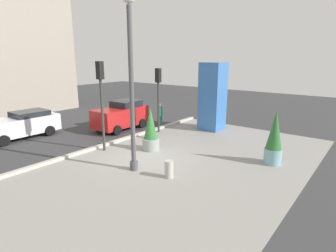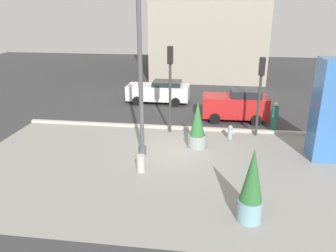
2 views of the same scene
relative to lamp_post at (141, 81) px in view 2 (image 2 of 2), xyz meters
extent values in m
plane|color=#38383A|center=(1.40, 4.57, -3.52)|extent=(60.00, 60.00, 0.00)
cube|color=gray|center=(1.40, -1.43, -3.52)|extent=(18.00, 10.00, 0.02)
cube|color=#B7B2A8|center=(1.40, 3.69, -3.44)|extent=(18.00, 0.24, 0.16)
cylinder|color=#4C4C51|center=(0.00, 0.00, -3.32)|extent=(0.36, 0.36, 0.40)
cylinder|color=#4C4C51|center=(0.00, 0.00, -0.07)|extent=(0.20, 0.20, 6.89)
cube|color=#3870BC|center=(8.45, 0.82, -1.24)|extent=(1.46, 1.46, 4.56)
cylinder|color=#7AA8B7|center=(4.52, -4.64, -3.14)|extent=(0.80, 0.80, 0.76)
cylinder|color=#382819|center=(4.52, -4.64, -2.78)|extent=(0.74, 0.74, 0.04)
cone|color=#2D6B33|center=(4.52, -4.64, -1.86)|extent=(0.73, 0.73, 1.81)
cylinder|color=gray|center=(2.51, 1.21, -3.19)|extent=(0.91, 0.91, 0.66)
cylinder|color=#382819|center=(2.51, 1.21, -2.88)|extent=(0.84, 0.84, 0.04)
cone|color=#2D6B33|center=(2.51, 1.21, -2.02)|extent=(0.72, 0.72, 1.68)
cylinder|color=#99999E|center=(4.18, 2.58, -3.24)|extent=(0.26, 0.26, 0.55)
sphere|color=#99999E|center=(4.18, 2.58, -2.89)|extent=(0.24, 0.24, 0.24)
cylinder|color=#99999E|center=(4.35, 2.58, -3.22)|extent=(0.12, 0.10, 0.10)
cylinder|color=#B2ADA3|center=(0.30, -1.75, -3.14)|extent=(0.36, 0.36, 0.75)
cylinder|color=#333833|center=(0.91, 3.14, -1.62)|extent=(0.14, 0.14, 3.80)
cube|color=black|center=(0.91, 3.14, 0.74)|extent=(0.28, 0.32, 0.90)
sphere|color=red|center=(0.91, 3.31, 0.74)|extent=(0.18, 0.18, 0.18)
cylinder|color=#333833|center=(5.60, 3.24, -1.86)|extent=(0.14, 0.14, 3.31)
cube|color=black|center=(5.60, 3.24, 0.24)|extent=(0.28, 0.32, 0.90)
sphere|color=red|center=(5.60, 3.41, -0.03)|extent=(0.18, 0.18, 0.18)
cube|color=silver|center=(-0.74, 9.08, -2.73)|extent=(4.45, 1.79, 1.03)
cube|color=#1E2328|center=(-0.07, 9.08, -2.06)|extent=(2.00, 1.57, 0.32)
cylinder|color=black|center=(-2.12, 8.19, -3.20)|extent=(0.64, 0.22, 0.64)
cylinder|color=black|center=(-2.12, 9.97, -3.20)|extent=(0.64, 0.22, 0.64)
cylinder|color=black|center=(0.64, 8.19, -3.20)|extent=(0.64, 0.22, 0.64)
cylinder|color=black|center=(0.64, 9.97, -3.20)|extent=(0.64, 0.22, 0.64)
cube|color=red|center=(4.57, 5.81, -2.62)|extent=(3.95, 1.87, 1.25)
cube|color=#1E2328|center=(5.15, 5.82, -1.78)|extent=(1.79, 1.61, 0.43)
cylinder|color=black|center=(3.38, 4.89, -3.20)|extent=(0.64, 0.23, 0.64)
cylinder|color=black|center=(3.34, 6.67, -3.20)|extent=(0.64, 0.23, 0.64)
cylinder|color=black|center=(5.80, 4.94, -3.20)|extent=(0.64, 0.23, 0.64)
cylinder|color=black|center=(5.76, 6.72, -3.20)|extent=(0.64, 0.23, 0.64)
cube|color=#236656|center=(6.64, 3.97, -3.09)|extent=(0.30, 0.34, 0.85)
cylinder|color=#236656|center=(6.64, 3.97, -2.35)|extent=(0.48, 0.48, 0.64)
sphere|color=beige|center=(6.64, 3.97, -1.91)|extent=(0.23, 0.23, 0.23)
camera|label=1|loc=(-8.18, -8.33, 1.41)|focal=29.64mm
camera|label=2|loc=(3.15, -14.21, 3.09)|focal=35.71mm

